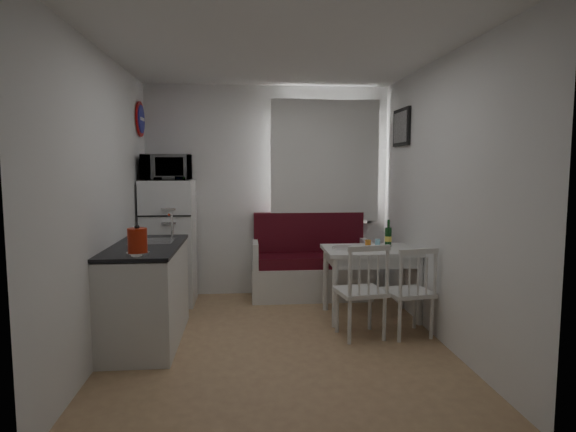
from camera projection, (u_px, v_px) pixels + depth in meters
name	position (u px, v px, depth m)	size (l,w,h in m)	color
floor	(278.00, 342.00, 4.42)	(3.00, 3.50, 0.02)	#A67F58
ceiling	(277.00, 52.00, 4.15)	(3.00, 3.50, 0.02)	white
wall_back	(268.00, 191.00, 6.02)	(3.00, 0.02, 2.60)	white
wall_front	(300.00, 226.00, 2.55)	(3.00, 0.02, 2.60)	white
wall_left	(105.00, 203.00, 4.15)	(0.02, 3.50, 2.60)	white
wall_right	(440.00, 201.00, 4.42)	(0.02, 3.50, 2.60)	white
window	(324.00, 165.00, 6.02)	(1.22, 0.06, 1.47)	silver
curtain	(325.00, 161.00, 5.94)	(1.35, 0.02, 1.50)	white
kitchen_counter	(147.00, 293.00, 4.42)	(0.62, 1.32, 1.16)	silver
wall_sign	(141.00, 119.00, 5.50)	(0.40, 0.40, 0.03)	navy
picture_frame	(401.00, 127.00, 5.43)	(0.04, 0.52, 0.42)	black
bench	(310.00, 270.00, 5.93)	(1.45, 0.56, 1.03)	silver
dining_table	(371.00, 256.00, 5.10)	(1.00, 0.70, 0.75)	silver
chair_left	(363.00, 281.00, 4.43)	(0.49, 0.47, 0.49)	silver
chair_right	(412.00, 282.00, 4.48)	(0.47, 0.45, 0.47)	silver
fridge	(169.00, 242.00, 5.63)	(0.58, 0.58, 1.45)	white
microwave	(167.00, 167.00, 5.49)	(0.53, 0.36, 0.29)	white
kettle	(137.00, 241.00, 3.84)	(0.18, 0.18, 0.24)	#B3250E
wine_bottle	(388.00, 233.00, 5.19)	(0.07, 0.07, 0.29)	#133D18
drinking_glass_orange	(368.00, 245.00, 5.03)	(0.06, 0.06, 0.10)	orange
drinking_glass_blue	(377.00, 243.00, 5.14)	(0.06, 0.06, 0.09)	#90DDF6
plate	(343.00, 248.00, 5.08)	(0.23, 0.23, 0.02)	white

